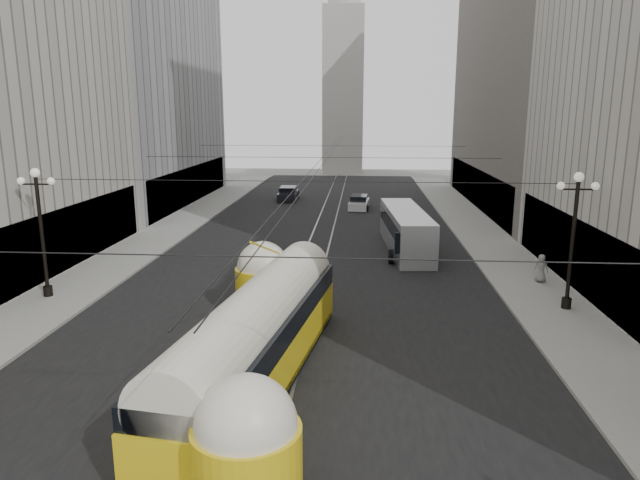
# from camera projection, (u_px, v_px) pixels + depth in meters

# --- Properties ---
(road) EXTENTS (20.00, 85.00, 0.02)m
(road) POSITION_uv_depth(u_px,v_px,m) (320.00, 239.00, 41.74)
(road) COLOR black
(road) RESTS_ON ground
(sidewalk_left) EXTENTS (4.00, 72.00, 0.15)m
(sidewalk_left) POSITION_uv_depth(u_px,v_px,m) (175.00, 227.00, 45.98)
(sidewalk_left) COLOR gray
(sidewalk_left) RESTS_ON ground
(sidewalk_right) EXTENTS (4.00, 72.00, 0.15)m
(sidewalk_right) POSITION_uv_depth(u_px,v_px,m) (477.00, 231.00, 44.27)
(sidewalk_right) COLOR gray
(sidewalk_right) RESTS_ON ground
(rail_left) EXTENTS (0.12, 85.00, 0.04)m
(rail_left) POSITION_uv_depth(u_px,v_px,m) (310.00, 239.00, 41.79)
(rail_left) COLOR gray
(rail_left) RESTS_ON ground
(rail_right) EXTENTS (0.12, 85.00, 0.04)m
(rail_right) POSITION_uv_depth(u_px,v_px,m) (331.00, 240.00, 41.68)
(rail_right) COLOR gray
(rail_right) RESTS_ON ground
(building_left_far) EXTENTS (12.60, 28.60, 28.60)m
(building_left_far) POSITION_uv_depth(u_px,v_px,m) (126.00, 57.00, 55.09)
(building_left_far) COLOR #999999
(building_left_far) RESTS_ON ground
(building_right_far) EXTENTS (12.60, 32.60, 32.60)m
(building_right_far) POSITION_uv_depth(u_px,v_px,m) (552.00, 31.00, 51.79)
(building_right_far) COLOR #514C47
(building_right_far) RESTS_ON ground
(distant_tower) EXTENTS (6.00, 6.00, 31.36)m
(distant_tower) POSITION_uv_depth(u_px,v_px,m) (344.00, 71.00, 84.65)
(distant_tower) COLOR #B2AFA8
(distant_tower) RESTS_ON ground
(lamppost_left_mid) EXTENTS (1.86, 0.44, 6.37)m
(lamppost_left_mid) POSITION_uv_depth(u_px,v_px,m) (41.00, 225.00, 27.71)
(lamppost_left_mid) COLOR black
(lamppost_left_mid) RESTS_ON sidewalk_left
(lamppost_right_mid) EXTENTS (1.86, 0.44, 6.37)m
(lamppost_right_mid) POSITION_uv_depth(u_px,v_px,m) (573.00, 233.00, 25.91)
(lamppost_right_mid) COLOR black
(lamppost_right_mid) RESTS_ON sidewalk_right
(catenary) EXTENTS (25.00, 72.00, 0.23)m
(catenary) POSITION_uv_depth(u_px,v_px,m) (321.00, 160.00, 39.45)
(catenary) COLOR black
(catenary) RESTS_ON ground
(streetcar) EXTENTS (4.44, 15.86, 3.50)m
(streetcar) POSITION_uv_depth(u_px,v_px,m) (258.00, 335.00, 19.39)
(streetcar) COLOR yellow
(streetcar) RESTS_ON ground
(city_bus) EXTENTS (3.06, 10.93, 2.74)m
(city_bus) POSITION_uv_depth(u_px,v_px,m) (406.00, 228.00, 38.15)
(city_bus) COLOR #AEB0B4
(city_bus) RESTS_ON ground
(sedan_white_far) EXTENTS (2.04, 4.30, 1.32)m
(sedan_white_far) POSITION_uv_depth(u_px,v_px,m) (359.00, 203.00, 54.64)
(sedan_white_far) COLOR white
(sedan_white_far) RESTS_ON ground
(sedan_dark_far) EXTENTS (1.94, 4.54, 1.42)m
(sedan_dark_far) POSITION_uv_depth(u_px,v_px,m) (288.00, 194.00, 60.13)
(sedan_dark_far) COLOR black
(sedan_dark_far) RESTS_ON ground
(pedestrian_sidewalk_right) EXTENTS (0.84, 0.64, 1.53)m
(pedestrian_sidewalk_right) POSITION_uv_depth(u_px,v_px,m) (541.00, 268.00, 30.63)
(pedestrian_sidewalk_right) COLOR gray
(pedestrian_sidewalk_right) RESTS_ON sidewalk_right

